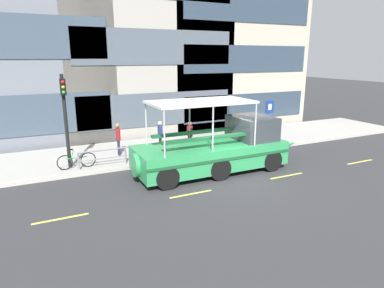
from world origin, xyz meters
name	(u,v)px	position (x,y,z in m)	size (l,w,h in m)	color
ground_plane	(231,177)	(0.00, 0.00, 0.00)	(120.00, 120.00, 0.00)	#333335
sidewalk	(180,146)	(0.00, 5.60, 0.09)	(32.00, 4.80, 0.18)	#A8A59E
curb_edge	(199,157)	(0.00, 3.11, 0.09)	(32.00, 0.18, 0.18)	#B2ADA3
lane_centreline	(242,184)	(0.00, -0.92, 0.00)	(25.80, 0.12, 0.01)	#DBD64C
curb_guardrail	(187,145)	(-0.58, 3.45, 0.75)	(10.97, 0.09, 0.84)	gray
traffic_light_pole	(65,113)	(-6.35, 3.94, 2.79)	(0.24, 0.46, 4.31)	black
parking_sign	(269,114)	(5.29, 4.19, 1.87)	(0.60, 0.12, 2.49)	#4C4F54
leaned_bicycle	(77,161)	(-6.07, 3.73, 0.56)	(1.74, 0.46, 0.96)	black
duck_tour_boat	(220,148)	(0.08, 1.13, 1.06)	(8.78, 2.67, 3.35)	#2D9351
pedestrian_near_bow	(228,129)	(2.52, 4.35, 1.14)	(0.31, 0.39, 1.60)	black
pedestrian_mid_left	(190,133)	(0.05, 4.40, 1.14)	(0.24, 0.45, 1.59)	black
pedestrian_mid_right	(160,133)	(-1.58, 4.68, 1.21)	(0.23, 0.49, 1.71)	#47423D
pedestrian_near_stern	(118,136)	(-3.79, 4.98, 1.22)	(0.24, 0.50, 1.73)	#1E2338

